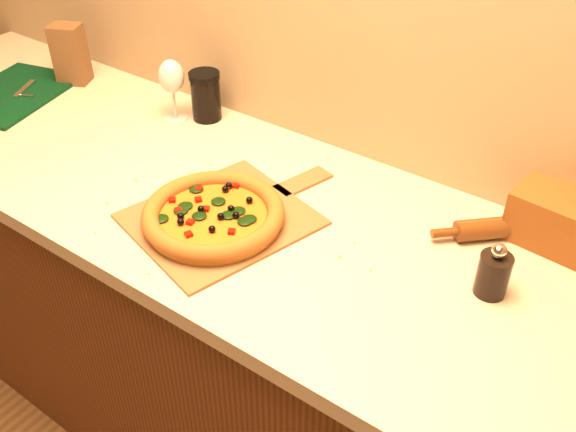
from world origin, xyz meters
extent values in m
cube|color=#4A2510|center=(0.00, 1.43, 0.43)|extent=(2.80, 0.65, 0.86)
cube|color=#C3B498|center=(0.00, 1.43, 0.88)|extent=(2.84, 0.68, 0.04)
cube|color=brown|center=(-0.09, 1.34, 0.90)|extent=(0.41, 0.43, 0.01)
cube|color=brown|center=(-0.03, 1.57, 0.90)|extent=(0.09, 0.15, 0.01)
cylinder|color=gold|center=(-0.09, 1.32, 0.91)|extent=(0.29, 0.29, 0.01)
cylinder|color=orange|center=(-0.09, 1.32, 0.93)|extent=(0.24, 0.24, 0.01)
torus|color=#94501B|center=(-0.09, 1.32, 0.93)|extent=(0.30, 0.30, 0.04)
ellipsoid|color=black|center=(-0.05, 1.35, 0.93)|extent=(0.03, 0.03, 0.01)
sphere|color=black|center=(-0.13, 1.30, 0.94)|extent=(0.02, 0.02, 0.02)
cube|color=#930D05|center=(-0.07, 1.28, 0.93)|extent=(0.02, 0.02, 0.01)
cube|color=black|center=(-0.98, 1.44, 0.91)|extent=(0.34, 0.41, 0.01)
cube|color=silver|center=(-0.96, 1.48, 0.91)|extent=(0.06, 0.11, 0.01)
cylinder|color=silver|center=(-0.92, 1.46, 0.91)|extent=(0.04, 0.02, 0.01)
cylinder|color=black|center=(0.46, 1.47, 0.94)|extent=(0.06, 0.06, 0.09)
sphere|color=silver|center=(0.46, 1.47, 1.00)|extent=(0.03, 0.03, 0.03)
cylinder|color=#5A280F|center=(0.43, 1.65, 0.92)|extent=(0.20, 0.19, 0.05)
cylinder|color=#5A280F|center=(0.53, 1.75, 0.92)|extent=(0.05, 0.05, 0.02)
cylinder|color=#5A280F|center=(0.33, 1.56, 0.92)|extent=(0.05, 0.05, 0.02)
cylinder|color=silver|center=(-0.49, 1.62, 0.90)|extent=(0.06, 0.06, 0.00)
cylinder|color=silver|center=(-0.49, 1.62, 0.94)|extent=(0.01, 0.01, 0.08)
ellipsoid|color=silver|center=(-0.49, 1.62, 1.03)|extent=(0.07, 0.07, 0.09)
cube|color=brown|center=(-0.90, 1.62, 0.99)|extent=(0.11, 0.10, 0.17)
cylinder|color=black|center=(-0.42, 1.67, 0.96)|extent=(0.08, 0.08, 0.12)
cylinder|color=black|center=(-0.42, 1.67, 1.03)|extent=(0.08, 0.08, 0.01)
camera|label=1|loc=(0.67, 0.53, 1.74)|focal=40.00mm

